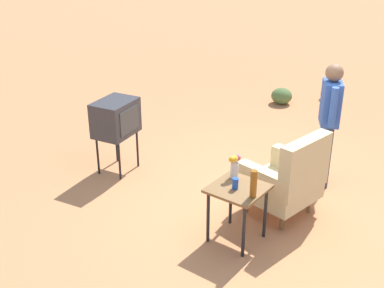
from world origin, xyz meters
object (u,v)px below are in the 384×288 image
Objects in this scene: armchair at (287,178)px; flower_vase at (235,165)px; side_table at (238,195)px; tv_on_stand at (116,118)px; soda_can_blue at (235,184)px; person_standing at (329,118)px; bottle_tall_amber at (254,184)px.

armchair reaches higher than flower_vase.
side_table is 2.46× the size of flower_vase.
tv_on_stand is 2.07m from flower_vase.
side_table is at bearing -14.87° from armchair.
side_table is 0.63× the size of tv_on_stand.
flower_vase is (-0.20, -0.14, 0.09)m from soda_can_blue.
person_standing is (-1.35, 2.44, 0.16)m from tv_on_stand.
bottle_tall_amber is at bearing 1.58° from armchair.
armchair is 0.78m from side_table.
tv_on_stand is 3.43× the size of bottle_tall_amber.
tv_on_stand is (-0.41, -2.21, 0.23)m from side_table.
side_table is at bearing -7.60° from person_standing.
armchair is 1.10m from person_standing.
soda_can_blue is (0.45, 2.19, -0.07)m from tv_on_stand.
person_standing is 5.47× the size of bottle_tall_amber.
tv_on_stand is 2.24m from soda_can_blue.
tv_on_stand reaches higher than flower_vase.
bottle_tall_amber is at bearing 58.00° from flower_vase.
tv_on_stand is 3.89× the size of flower_vase.
armchair reaches higher than side_table.
person_standing is 13.44× the size of soda_can_blue.
person_standing reaches higher than armchair.
bottle_tall_amber reaches higher than flower_vase.
side_table is 2.17× the size of bottle_tall_amber.
bottle_tall_amber is (0.48, 2.43, 0.02)m from tv_on_stand.
bottle_tall_amber is 1.13× the size of flower_vase.
armchair is at bearing -178.42° from bottle_tall_amber.
flower_vase is at bearing -136.52° from side_table.
tv_on_stand is at bearing -60.99° from person_standing.
bottle_tall_amber is at bearing -0.35° from person_standing.
soda_can_blue is 0.26m from flower_vase.
flower_vase is (-0.16, -0.15, 0.25)m from side_table.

